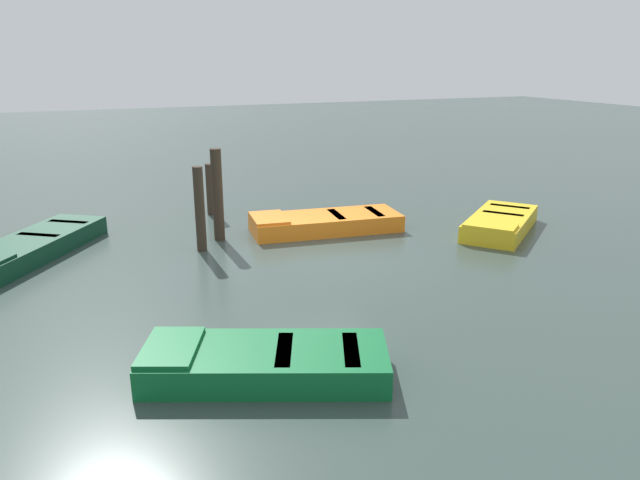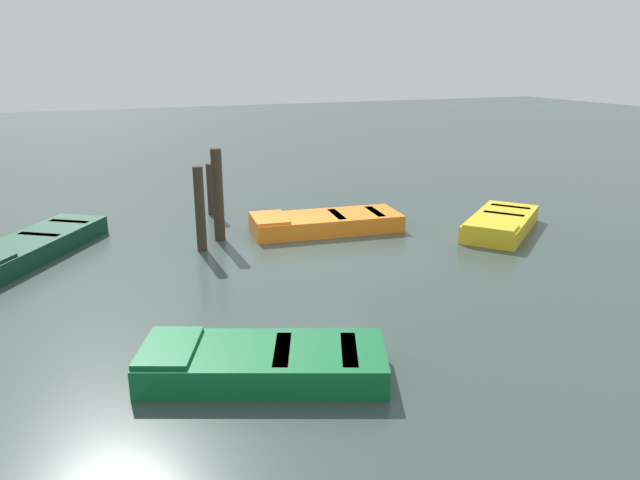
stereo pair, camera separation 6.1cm
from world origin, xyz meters
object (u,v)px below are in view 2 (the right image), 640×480
Objects in this scene: rowboat_orange at (325,222)px; rowboat_yellow at (501,223)px; rowboat_dark_green at (30,247)px; mooring_piling_mid_left at (218,195)px; mooring_piling_mid_right at (200,209)px; mooring_piling_near_right at (212,189)px; rowboat_green at (262,362)px.

rowboat_yellow is at bearing 163.19° from rowboat_orange.
rowboat_orange is 0.94× the size of rowboat_dark_green.
mooring_piling_mid_left is (-6.43, 1.96, 0.84)m from rowboat_yellow.
rowboat_yellow is 1.66× the size of mooring_piling_mid_right.
mooring_piling_mid_right is at bearing -130.78° from mooring_piling_mid_left.
rowboat_yellow is 4.25m from rowboat_orange.
mooring_piling_mid_right reaches higher than rowboat_orange.
mooring_piling_near_right reaches higher than rowboat_yellow.
mooring_piling_near_right is (0.36, 2.36, -0.37)m from mooring_piling_mid_left.
rowboat_orange is at bearing -50.46° from mooring_piling_near_right.
mooring_piling_mid_right is (3.45, -0.95, 0.71)m from rowboat_dark_green.
rowboat_dark_green is 4.10m from mooring_piling_mid_left.
rowboat_orange is at bearing -97.24° from rowboat_green.
mooring_piling_mid_left is at bearing -75.73° from rowboat_green.
rowboat_yellow is 0.78× the size of rowboat_dark_green.
rowboat_dark_green is 4.83m from mooring_piling_near_right.
mooring_piling_mid_left is at bearing 49.22° from mooring_piling_mid_right.
rowboat_orange is 1.76× the size of mooring_piling_mid_left.
rowboat_green and rowboat_dark_green have the same top height.
rowboat_dark_green is 2.12× the size of mooring_piling_mid_right.
mooring_piling_mid_left is at bearing -98.76° from mooring_piling_near_right.
rowboat_yellow is 6.77m from mooring_piling_mid_left.
rowboat_yellow and rowboat_green have the same top height.
rowboat_yellow is 7.46m from mooring_piling_near_right.
mooring_piling_mid_left is 1.54× the size of mooring_piling_near_right.
rowboat_green is 7.29m from rowboat_dark_green.
rowboat_green is at bearing 66.96° from rowboat_orange.
rowboat_orange is 1.08× the size of rowboat_green.
rowboat_green is at bearing 59.25° from rowboat_dark_green.
mooring_piling_mid_right is at bearing 13.50° from rowboat_orange.
rowboat_yellow is 0.83× the size of rowboat_orange.
mooring_piling_mid_right is 0.88× the size of mooring_piling_mid_left.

